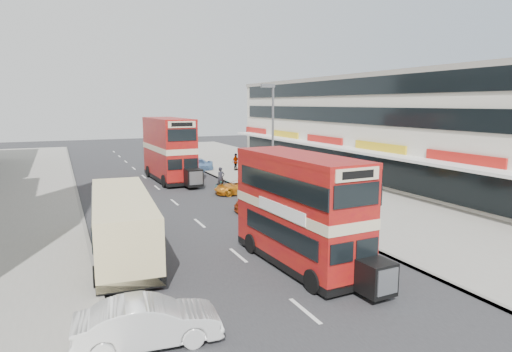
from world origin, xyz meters
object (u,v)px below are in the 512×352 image
bus_main (300,210)px  car_right_a (269,201)px  pedestrian_far (236,162)px  cyclist (221,185)px  car_left_front (148,322)px  coach (122,222)px  bus_second (169,149)px  car_right_c (192,165)px  pedestrian_near (322,194)px  car_right_b (240,187)px  street_lamp (272,133)px

bus_main → car_right_a: bus_main is taller
pedestrian_far → cyclist: cyclist is taller
bus_main → car_left_front: bus_main is taller
car_left_front → coach: bearing=2.8°
bus_second → cyclist: bus_second is taller
car_left_front → car_right_a: car_left_front is taller
cyclist → car_right_c: bearing=78.1°
car_right_c → pedestrian_near: size_ratio=2.17×
bus_main → car_right_b: size_ratio=2.14×
pedestrian_near → cyclist: bearing=-94.3°
pedestrian_near → cyclist: pedestrian_near is taller
car_right_a → cyclist: size_ratio=2.25×
car_left_front → car_right_b: (10.37, 18.88, -0.13)m
bus_main → car_right_b: (3.34, 15.07, -1.87)m
bus_second → pedestrian_near: 16.58m
car_left_front → cyclist: size_ratio=2.05×
bus_second → car_right_a: size_ratio=2.17×
coach → pedestrian_near: coach is taller
car_right_b → cyclist: cyclist is taller
coach → pedestrian_far: coach is taller
bus_second → coach: size_ratio=0.99×
bus_main → pedestrian_far: bearing=-108.9°
bus_main → pedestrian_far: (7.13, 25.67, -1.41)m
car_left_front → pedestrian_near: (13.03, 11.60, 0.44)m
car_right_c → car_right_a: bearing=4.2°
car_right_a → bus_main: bearing=-10.5°
cyclist → bus_main: bearing=-105.0°
car_left_front → cyclist: bearing=-19.3°
street_lamp → bus_second: 12.06m
coach → pedestrian_near: (12.63, 3.29, -0.40)m
car_right_a → car_right_c: (0.05, 18.04, 0.06)m
pedestrian_near → pedestrian_far: (1.13, 17.88, -0.11)m
car_right_c → cyclist: (-0.92, -11.35, -0.05)m
bus_second → car_right_a: 14.33m
car_right_b → pedestrian_near: 7.77m
bus_main → car_right_a: size_ratio=1.86×
car_right_a → cyclist: 6.75m
car_right_c → pedestrian_near: 19.76m
coach → car_left_front: 8.36m
pedestrian_far → cyclist: (-4.98, -9.69, -0.34)m
car_left_front → pedestrian_near: size_ratio=2.13×
street_lamp → car_left_front: 20.21m
car_left_front → car_right_b: car_left_front is taller
bus_main → street_lamp: bearing=-114.0°
coach → car_right_c: size_ratio=2.36×
pedestrian_near → pedestrian_far: bearing=-123.2°
street_lamp → car_right_a: street_lamp is taller
car_right_c → pedestrian_far: size_ratio=2.45×
car_right_b → pedestrian_far: size_ratio=2.29×
coach → pedestrian_far: 25.25m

